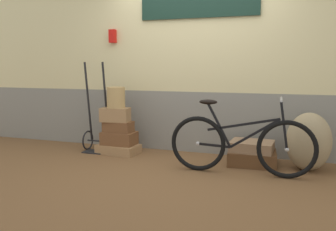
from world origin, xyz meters
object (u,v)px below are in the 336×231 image
Objects in this scene: suitcase_3 at (115,115)px; burlap_sack at (309,142)px; suitcase_5 at (252,146)px; suitcase_4 at (252,158)px; bicycle at (240,144)px; suitcase_0 at (118,149)px; suitcase_1 at (119,138)px; wicker_basket at (116,97)px; suitcase_2 at (118,127)px; luggage_trolley at (97,131)px.

suitcase_3 is 2.65m from burlap_sack.
suitcase_4 is at bearing 53.66° from suitcase_5.
suitcase_3 reaches higher than suitcase_4.
suitcase_0 is at bearing 166.41° from bicycle.
burlap_sack reaches higher than suitcase_3.
suitcase_3 is (-0.05, -0.02, 0.35)m from suitcase_1.
suitcase_5 is 2.03m from wicker_basket.
wicker_basket is (-0.02, -0.00, 0.76)m from suitcase_0.
suitcase_5 is 0.74× the size of burlap_sack.
suitcase_0 is 0.33m from suitcase_2.
luggage_trolley is at bearing 175.99° from suitcase_2.
wicker_basket reaches higher than suitcase_5.
suitcase_5 is (1.96, 0.03, -0.33)m from suitcase_3.
suitcase_4 is 2.00× the size of wicker_basket.
luggage_trolley reaches higher than burlap_sack.
burlap_sack is (2.98, -0.05, 0.05)m from luggage_trolley.
wicker_basket is (0.01, 0.01, 0.25)m from suitcase_3.
suitcase_1 is 0.60m from wicker_basket.
suitcase_3 is 1.36× the size of wicker_basket.
suitcase_2 is at bearing 20.78° from suitcase_3.
suitcase_5 is at bearing -5.21° from suitcase_3.
suitcase_1 is 0.91× the size of suitcase_5.
luggage_trolley reaches higher than wicker_basket.
suitcase_3 is 0.68× the size of suitcase_4.
burlap_sack is at bearing 5.82° from suitcase_0.
suitcase_1 is at bearing 165.97° from bicycle.
suitcase_1 is 1.18× the size of suitcase_3.
suitcase_3 reaches higher than suitcase_1.
suitcase_2 is 0.43m from wicker_basket.
suitcase_1 is 1.88m from bicycle.
burlap_sack is 0.89m from bicycle.
bicycle reaches higher than suitcase_0.
suitcase_3 is at bearing 166.97° from bicycle.
suitcase_0 is 1.93m from suitcase_4.
suitcase_1 is at bearing 19.54° from wicker_basket.
wicker_basket is at bearing 177.08° from suitcase_4.
bicycle is at bearing -150.77° from burlap_sack.
suitcase_4 is 0.84× the size of burlap_sack.
burlap_sack is at bearing -6.22° from suitcase_3.
bicycle reaches higher than burlap_sack.
suitcase_3 is at bearing -175.17° from suitcase_5.
suitcase_4 is at bearing 6.92° from suitcase_0.
suitcase_2 is 0.38m from luggage_trolley.
burlap_sack reaches higher than suitcase_0.
suitcase_2 is at bearing 179.59° from burlap_sack.
suitcase_2 reaches higher than suitcase_1.
bicycle is at bearing -105.42° from suitcase_4.
wicker_basket is at bearing -159.13° from suitcase_1.
luggage_trolley is at bearing 174.05° from wicker_basket.
suitcase_4 is (1.93, 0.02, -0.31)m from suitcase_2.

